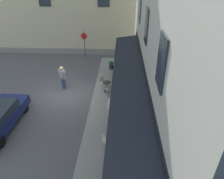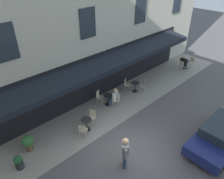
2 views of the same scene
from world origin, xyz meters
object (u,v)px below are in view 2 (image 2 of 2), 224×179
at_px(cafe_chair_cream_corner_left, 182,65).
at_px(cafe_table_far_end, 87,123).
at_px(cafe_chair_cream_kerbside, 191,61).
at_px(parked_car_navy, 221,135).
at_px(seated_companion_in_white, 114,97).
at_px(cafe_chair_cream_under_awning, 126,84).
at_px(cafe_table_mid_terrace, 186,63).
at_px(cafe_chair_cream_near_door, 99,96).
at_px(potted_plant_by_steps, 19,162).
at_px(walking_pedestrian_in_grey, 125,151).
at_px(seated_patron_in_black, 184,62).
at_px(cafe_table_streetside, 108,98).
at_px(potted_plant_mid_terrace, 28,142).
at_px(cafe_table_near_entrance, 135,86).
at_px(cafe_chair_cream_back_row, 117,99).
at_px(cafe_chair_cream_by_window, 92,116).
at_px(cafe_chair_cream_corner_right, 144,85).

bearing_deg(cafe_chair_cream_corner_left, cafe_table_far_end, 1.36).
bearing_deg(cafe_chair_cream_kerbside, parked_car_navy, 37.49).
relative_size(cafe_chair_cream_kerbside, seated_companion_in_white, 0.68).
xyz_separation_m(cafe_chair_cream_under_awning, cafe_table_mid_terrace, (-6.36, 1.13, -0.06)).
xyz_separation_m(cafe_chair_cream_kerbside, cafe_table_far_end, (11.69, 0.07, -0.06)).
bearing_deg(cafe_table_far_end, cafe_chair_cream_near_door, -145.77).
relative_size(cafe_chair_cream_near_door, potted_plant_by_steps, 1.21).
bearing_deg(cafe_chair_cream_kerbside, potted_plant_by_steps, -0.17).
bearing_deg(walking_pedestrian_in_grey, cafe_chair_cream_near_door, -118.09).
height_order(seated_patron_in_black, seated_companion_in_white, seated_patron_in_black).
bearing_deg(cafe_table_streetside, potted_plant_mid_terrace, 1.42).
height_order(cafe_table_mid_terrace, seated_companion_in_white, seated_companion_in_white).
height_order(cafe_chair_cream_under_awning, seated_patron_in_black, seated_patron_in_black).
relative_size(cafe_chair_cream_under_awning, seated_companion_in_white, 0.68).
bearing_deg(walking_pedestrian_in_grey, cafe_table_near_entrance, -142.95).
xyz_separation_m(cafe_chair_cream_back_row, potted_plant_by_steps, (6.72, 0.30, -0.16)).
distance_m(cafe_chair_cream_under_awning, cafe_chair_cream_near_door, 2.47).
bearing_deg(seated_companion_in_white, cafe_table_far_end, 12.41).
distance_m(cafe_chair_cream_near_door, potted_plant_mid_terrace, 5.36).
xyz_separation_m(cafe_chair_cream_under_awning, cafe_chair_cream_by_window, (4.12, 1.12, 0.00)).
bearing_deg(cafe_chair_cream_corner_left, potted_plant_by_steps, 0.54).
height_order(cafe_table_mid_terrace, cafe_table_far_end, same).
relative_size(seated_patron_in_black, potted_plant_by_steps, 1.79).
bearing_deg(cafe_table_near_entrance, cafe_chair_cream_corner_left, 174.08).
bearing_deg(cafe_table_far_end, cafe_chair_cream_kerbside, -179.68).
bearing_deg(potted_plant_by_steps, seated_companion_in_white, -175.78).
distance_m(cafe_table_far_end, cafe_chair_cream_by_window, 0.63).
xyz_separation_m(cafe_chair_cream_near_door, cafe_table_far_end, (2.25, 1.53, -0.06)).
relative_size(cafe_table_near_entrance, cafe_chair_cream_back_row, 0.82).
height_order(cafe_chair_cream_back_row, seated_patron_in_black, seated_patron_in_black).
distance_m(cafe_table_near_entrance, cafe_chair_cream_by_window, 4.49).
height_order(cafe_chair_cream_corner_right, potted_plant_by_steps, cafe_chair_cream_corner_right).
relative_size(potted_plant_mid_terrace, parked_car_navy, 0.22).
bearing_deg(walking_pedestrian_in_grey, cafe_table_mid_terrace, -163.21).
distance_m(cafe_table_near_entrance, seated_companion_in_white, 2.34).
height_order(cafe_table_streetside, cafe_table_far_end, same).
xyz_separation_m(cafe_chair_cream_corner_right, cafe_table_far_end, (5.50, 0.37, -0.06)).
xyz_separation_m(walking_pedestrian_in_grey, potted_plant_mid_terrace, (2.78, -4.04, -0.48)).
xyz_separation_m(cafe_chair_cream_by_window, potted_plant_by_steps, (4.48, 0.11, -0.16)).
height_order(cafe_chair_cream_by_window, potted_plant_mid_terrace, potted_plant_mid_terrace).
relative_size(cafe_table_near_entrance, potted_plant_mid_terrace, 0.80).
bearing_deg(walking_pedestrian_in_grey, cafe_chair_cream_corner_right, -148.21).
relative_size(cafe_table_mid_terrace, cafe_chair_cream_corner_left, 0.82).
distance_m(cafe_chair_cream_near_door, seated_patron_in_black, 8.52).
bearing_deg(cafe_table_far_end, seated_companion_in_white, -167.59).
bearing_deg(cafe_chair_cream_corner_left, cafe_chair_cream_kerbside, 171.69).
height_order(cafe_chair_cream_corner_right, cafe_chair_cream_kerbside, same).
distance_m(cafe_table_mid_terrace, cafe_chair_cream_by_window, 10.49).
bearing_deg(cafe_table_mid_terrace, cafe_chair_cream_by_window, -0.06).
bearing_deg(seated_patron_in_black, cafe_chair_cream_by_window, 0.07).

